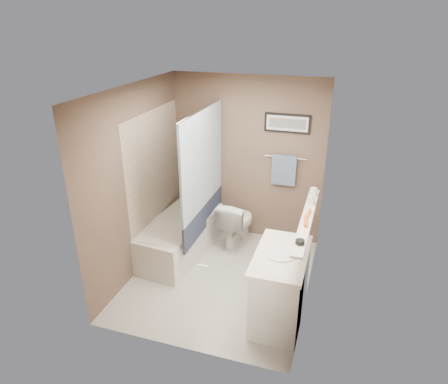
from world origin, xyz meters
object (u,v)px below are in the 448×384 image
(hair_brush_back, at_px, (308,214))
(soap_bottle, at_px, (311,198))
(vanity, at_px, (280,289))
(toilet, at_px, (237,223))
(bathtub, at_px, (179,236))
(candle_bowl_near, at_px, (300,242))
(hair_brush_front, at_px, (306,221))
(glass_jar, at_px, (313,192))

(hair_brush_back, distance_m, soap_bottle, 0.33)
(vanity, xyz_separation_m, hair_brush_back, (0.19, 0.40, 0.74))
(toilet, bearing_deg, bathtub, 39.49)
(vanity, relative_size, candle_bowl_near, 10.00)
(vanity, relative_size, soap_bottle, 6.11)
(hair_brush_front, distance_m, glass_jar, 0.73)
(glass_jar, bearing_deg, candle_bowl_near, -90.00)
(toilet, bearing_deg, hair_brush_back, 144.82)
(bathtub, distance_m, vanity, 1.86)
(toilet, height_order, glass_jar, glass_jar)
(bathtub, relative_size, soap_bottle, 10.18)
(bathtub, xyz_separation_m, vanity, (1.60, -0.93, 0.15))
(vanity, bearing_deg, hair_brush_front, 52.23)
(soap_bottle, bearing_deg, toilet, 148.50)
(bathtub, relative_size, hair_brush_front, 6.82)
(bathtub, height_order, soap_bottle, soap_bottle)
(bathtub, height_order, candle_bowl_near, candle_bowl_near)
(vanity, distance_m, hair_brush_front, 0.80)
(glass_jar, distance_m, soap_bottle, 0.24)
(candle_bowl_near, distance_m, hair_brush_back, 0.60)
(vanity, bearing_deg, glass_jar, 79.53)
(bathtub, height_order, hair_brush_front, hair_brush_front)
(bathtub, height_order, hair_brush_back, hair_brush_back)
(hair_brush_front, relative_size, glass_jar, 2.20)
(hair_brush_front, xyz_separation_m, soap_bottle, (0.00, 0.49, 0.05))
(toilet, relative_size, hair_brush_front, 3.24)
(vanity, bearing_deg, candle_bowl_near, -46.76)
(hair_brush_back, relative_size, soap_bottle, 1.49)
(candle_bowl_near, bearing_deg, glass_jar, 90.00)
(vanity, bearing_deg, toilet, 122.94)
(hair_brush_front, bearing_deg, hair_brush_back, 90.00)
(vanity, xyz_separation_m, candle_bowl_near, (0.19, -0.20, 0.73))
(vanity, xyz_separation_m, soap_bottle, (0.19, 0.73, 0.79))
(toilet, distance_m, hair_brush_front, 1.75)
(candle_bowl_near, bearing_deg, hair_brush_front, 90.00)
(toilet, xyz_separation_m, hair_brush_front, (1.07, -1.15, 0.78))
(hair_brush_front, bearing_deg, candle_bowl_near, -90.00)
(candle_bowl_near, relative_size, soap_bottle, 0.61)
(candle_bowl_near, xyz_separation_m, glass_jar, (0.00, 1.16, 0.03))
(hair_brush_front, bearing_deg, soap_bottle, 90.00)
(vanity, height_order, glass_jar, glass_jar)
(candle_bowl_near, xyz_separation_m, hair_brush_back, (0.00, 0.60, 0.00))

